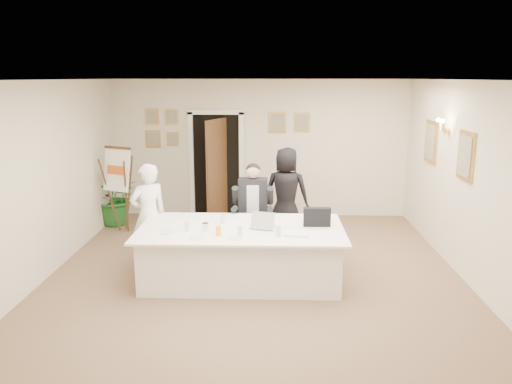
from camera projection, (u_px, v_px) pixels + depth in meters
The scene contains 28 objects.
floor at pixel (254, 280), 7.13m from camera, with size 7.00×7.00×0.00m, color brown.
ceiling at pixel (254, 80), 6.50m from camera, with size 6.00×7.00×0.02m, color white.
wall_back at pixel (260, 149), 10.22m from camera, with size 6.00×0.10×2.80m, color beige.
wall_front at pixel (236, 292), 3.41m from camera, with size 6.00×0.10×2.80m, color beige.
wall_left at pixel (38, 183), 6.91m from camera, with size 0.10×7.00×2.80m, color beige.
wall_right at pixel (476, 186), 6.72m from camera, with size 0.10×7.00×2.80m, color beige.
doorway at pixel (217, 167), 10.16m from camera, with size 1.14×0.86×2.20m.
pictures_back_wall at pixel (221, 127), 10.12m from camera, with size 3.40×0.06×0.80m, color #BD8940, non-canonical shape.
pictures_right_wall at pixel (446, 148), 7.81m from camera, with size 0.06×2.20×0.80m, color #BD8940, non-canonical shape.
wall_sconce at pixel (443, 126), 7.74m from camera, with size 0.20×0.30×0.24m, color gold, non-canonical shape.
conference_table at pixel (241, 253), 7.08m from camera, with size 2.87×1.53×0.78m.
seated_man at pixel (253, 208), 8.13m from camera, with size 0.64×0.69×1.50m, color black, non-canonical shape.
flip_chart at pixel (121, 194), 9.22m from camera, with size 0.57×0.45×1.58m.
standing_man at pixel (149, 215), 7.60m from camera, with size 0.58×0.38×1.58m, color white.
standing_woman at pixel (286, 193), 8.88m from camera, with size 0.80×0.52×1.64m, color black.
potted_palm at pixel (116, 196), 9.73m from camera, with size 1.01×0.88×1.12m, color #1C541E.
laptop at pixel (263, 218), 6.96m from camera, with size 0.33×0.35×0.28m, color #B7BABC, non-canonical shape.
laptop_bag at pixel (317, 217), 7.04m from camera, with size 0.38×0.10×0.27m, color black.
paper_stack at pixel (297, 234), 6.66m from camera, with size 0.32×0.23×0.03m, color white.
plate_left at pixel (167, 232), 6.76m from camera, with size 0.20×0.20×0.01m, color white.
plate_mid at pixel (198, 238), 6.54m from camera, with size 0.23×0.23×0.01m, color white.
plate_near at pixel (235, 238), 6.53m from camera, with size 0.21×0.21×0.01m, color white.
glass_a at pixel (187, 226), 6.84m from camera, with size 0.07×0.07×0.14m, color silver.
glass_b at pixel (240, 231), 6.60m from camera, with size 0.06×0.06×0.14m, color silver.
glass_c at pixel (278, 231), 6.59m from camera, with size 0.07×0.07×0.14m, color silver.
glass_d at pixel (223, 219), 7.18m from camera, with size 0.06×0.06×0.14m, color silver.
oj_glass at pixel (218, 231), 6.63m from camera, with size 0.07×0.07×0.13m, color yellow.
steel_jug at pixel (205, 227), 6.84m from camera, with size 0.09×0.09×0.11m, color silver.
Camera 1 is at (0.24, -6.66, 2.83)m, focal length 35.00 mm.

